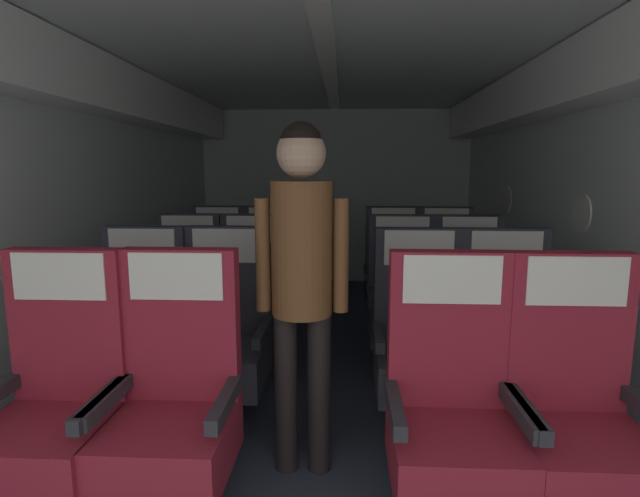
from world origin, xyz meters
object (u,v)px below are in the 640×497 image
seat_b_right_window (418,344)px  seat_b_left_aisle (225,339)px  seat_a_left_window (56,409)px  seat_a_left_aisle (174,409)px  seat_c_left_window (186,301)px  seat_d_left_aisle (270,277)px  seat_b_left_window (140,339)px  seat_d_right_window (393,279)px  seat_d_right_aisle (446,280)px  flight_attendant (302,262)px  seat_c_right_window (402,304)px  seat_a_right_aisle (577,420)px  seat_a_right_window (452,416)px  seat_b_right_aisle (507,346)px  seat_d_left_window (216,277)px  seat_c_right_aisle (469,305)px  seat_c_left_aisle (252,302)px

seat_b_right_window → seat_b_left_aisle: bearing=178.8°
seat_a_left_window → seat_a_left_aisle: bearing=3.0°
seat_c_left_window → seat_d_left_aisle: (0.50, 0.86, 0.00)m
seat_b_left_window → seat_d_right_window: size_ratio=1.00×
seat_d_right_aisle → flight_attendant: (-1.12, -2.18, 0.56)m
seat_b_left_aisle → flight_attendant: size_ratio=0.67×
seat_b_left_window → seat_b_right_window: bearing=-0.1°
seat_c_right_window → seat_d_right_window: same height
seat_d_right_aisle → seat_a_right_aisle: bearing=-89.9°
seat_b_left_window → flight_attendant: 1.24m
seat_c_right_window → seat_d_left_aisle: size_ratio=1.00×
seat_a_right_window → seat_b_right_window: 0.82m
seat_b_right_aisle → seat_c_right_window: same height
seat_b_left_aisle → seat_d_right_aisle: size_ratio=1.00×
seat_b_right_window → seat_d_left_window: size_ratio=1.00×
seat_d_right_aisle → flight_attendant: bearing=-117.2°
seat_a_left_window → seat_b_left_window: 0.85m
seat_a_left_window → seat_d_left_aisle: size_ratio=1.00×
seat_a_right_aisle → seat_c_right_aisle: same height
seat_a_left_window → seat_d_left_aisle: (0.50, 2.55, 0.00)m
seat_b_right_window → seat_c_right_aisle: bearing=59.9°
seat_d_right_window → seat_c_left_aisle: bearing=-143.0°
seat_d_left_window → seat_c_right_aisle: bearing=-21.8°
seat_a_right_window → seat_d_right_aisle: size_ratio=1.00×
seat_a_right_aisle → seat_b_right_window: same height
seat_d_left_aisle → seat_c_right_aisle: bearing=-27.7°
flight_attendant → seat_c_right_aisle: bearing=45.1°
seat_a_left_window → seat_a_right_window: (1.63, 0.02, 0.00)m
seat_b_left_window → seat_d_left_aisle: 1.77m
seat_a_left_aisle → seat_d_left_window: size_ratio=1.00×
seat_c_right_aisle → seat_c_left_aisle: bearing=-179.8°
seat_a_right_aisle → seat_c_left_aisle: bearing=134.0°
seat_b_right_window → seat_c_left_window: 1.83m
seat_a_left_aisle → seat_c_left_aisle: size_ratio=1.00×
flight_attendant → seat_d_left_window: bearing=109.4°
seat_a_right_aisle → seat_b_left_aisle: size_ratio=1.00×
seat_a_left_window → seat_d_right_aisle: (2.11, 2.54, 0.00)m
seat_a_right_window → seat_c_left_aisle: 2.02m
seat_d_right_aisle → seat_d_right_window: same height
seat_a_right_window → seat_d_left_window: same height
seat_d_left_window → seat_d_right_aisle: bearing=-0.3°
seat_a_right_window → seat_b_left_aisle: (-1.13, 0.85, 0.00)m
seat_b_right_aisle → flight_attendant: flight_attendant is taller
seat_b_left_aisle → seat_b_right_window: bearing=-1.2°
seat_a_left_window → seat_d_left_aisle: 2.60m
seat_c_right_window → seat_a_right_window: bearing=-89.7°
seat_a_right_window → seat_d_left_window: 3.01m
seat_a_left_aisle → seat_d_left_window: (-0.49, 2.53, 0.00)m
seat_b_right_window → seat_c_left_aisle: same height
seat_a_right_window → seat_d_left_window: (-1.63, 2.53, 0.00)m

